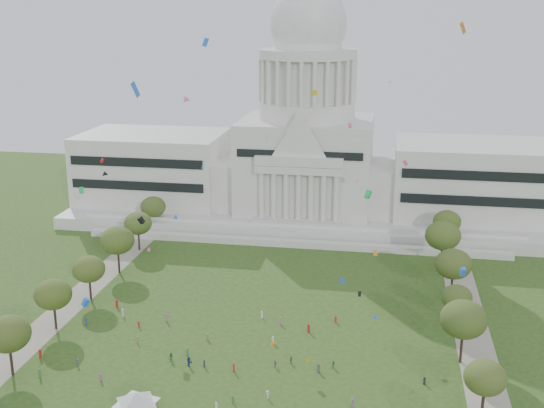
% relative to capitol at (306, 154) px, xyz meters
% --- Properties ---
extents(ground, '(400.00, 400.00, 0.00)m').
position_rel_capitol_xyz_m(ground, '(0.00, -113.59, -22.30)').
color(ground, '#2C4C17').
rests_on(ground, ground).
extents(capitol, '(160.00, 64.50, 91.30)m').
position_rel_capitol_xyz_m(capitol, '(0.00, 0.00, 0.00)').
color(capitol, beige).
rests_on(capitol, ground).
extents(path_left, '(8.00, 160.00, 0.04)m').
position_rel_capitol_xyz_m(path_left, '(-48.00, -83.59, -22.28)').
color(path_left, gray).
rests_on(path_left, ground).
extents(path_right, '(8.00, 160.00, 0.04)m').
position_rel_capitol_xyz_m(path_right, '(48.00, -83.59, -22.28)').
color(path_right, gray).
rests_on(path_right, ground).
extents(row_tree_l_1, '(8.86, 8.86, 12.59)m').
position_rel_capitol_xyz_m(row_tree_l_1, '(-44.07, -116.55, -13.34)').
color(row_tree_l_1, black).
rests_on(row_tree_l_1, ground).
extents(row_tree_r_1, '(7.58, 7.58, 10.78)m').
position_rel_capitol_xyz_m(row_tree_r_1, '(46.22, -115.34, -14.64)').
color(row_tree_r_1, black).
rests_on(row_tree_r_1, ground).
extents(row_tree_l_2, '(8.42, 8.42, 11.97)m').
position_rel_capitol_xyz_m(row_tree_l_2, '(-45.04, -96.29, -13.79)').
color(row_tree_l_2, black).
rests_on(row_tree_l_2, ground).
extents(row_tree_r_2, '(9.55, 9.55, 13.58)m').
position_rel_capitol_xyz_m(row_tree_r_2, '(44.17, -96.15, -12.64)').
color(row_tree_r_2, black).
rests_on(row_tree_r_2, ground).
extents(row_tree_l_3, '(8.12, 8.12, 11.55)m').
position_rel_capitol_xyz_m(row_tree_l_3, '(-44.09, -79.67, -14.09)').
color(row_tree_l_3, black).
rests_on(row_tree_l_3, ground).
extents(row_tree_r_3, '(7.01, 7.01, 9.98)m').
position_rel_capitol_xyz_m(row_tree_r_3, '(44.40, -79.10, -15.21)').
color(row_tree_r_3, black).
rests_on(row_tree_r_3, ground).
extents(row_tree_l_4, '(9.29, 9.29, 13.21)m').
position_rel_capitol_xyz_m(row_tree_l_4, '(-44.08, -61.17, -12.90)').
color(row_tree_l_4, black).
rests_on(row_tree_l_4, ground).
extents(row_tree_r_4, '(9.19, 9.19, 13.06)m').
position_rel_capitol_xyz_m(row_tree_r_4, '(44.76, -63.55, -13.01)').
color(row_tree_r_4, black).
rests_on(row_tree_r_4, ground).
extents(row_tree_l_5, '(8.33, 8.33, 11.85)m').
position_rel_capitol_xyz_m(row_tree_l_5, '(-45.22, -42.58, -13.88)').
color(row_tree_l_5, black).
rests_on(row_tree_l_5, ground).
extents(row_tree_r_5, '(9.82, 9.82, 13.96)m').
position_rel_capitol_xyz_m(row_tree_r_5, '(43.49, -43.40, -12.37)').
color(row_tree_r_5, black).
rests_on(row_tree_r_5, ground).
extents(row_tree_l_6, '(8.19, 8.19, 11.64)m').
position_rel_capitol_xyz_m(row_tree_l_6, '(-46.87, -24.45, -14.02)').
color(row_tree_l_6, black).
rests_on(row_tree_l_6, ground).
extents(row_tree_r_6, '(8.42, 8.42, 11.97)m').
position_rel_capitol_xyz_m(row_tree_r_6, '(45.96, -25.46, -13.79)').
color(row_tree_r_6, black).
rests_on(row_tree_r_6, ground).
extents(event_tent, '(10.54, 10.54, 4.85)m').
position_rel_capitol_xyz_m(event_tent, '(-14.51, -126.01, -18.53)').
color(event_tent, '#4C4C4C').
rests_on(event_tent, ground).
extents(person_0, '(0.90, 0.75, 1.58)m').
position_rel_capitol_xyz_m(person_0, '(36.54, -106.20, -21.51)').
color(person_0, '#26262B').
rests_on(person_0, ground).
extents(person_2, '(0.88, 0.63, 1.65)m').
position_rel_capitol_xyz_m(person_2, '(18.66, -103.14, -21.47)').
color(person_2, '#33723F').
rests_on(person_2, ground).
extents(person_3, '(1.01, 1.17, 1.61)m').
position_rel_capitol_xyz_m(person_3, '(7.42, -116.24, -21.49)').
color(person_3, silver).
rests_on(person_3, ground).
extents(person_4, '(0.78, 1.04, 1.58)m').
position_rel_capitol_xyz_m(person_4, '(6.93, -104.75, -21.50)').
color(person_4, '#994C8C').
rests_on(person_4, ground).
extents(person_5, '(1.89, 1.84, 2.04)m').
position_rel_capitol_xyz_m(person_5, '(-10.46, -107.34, -21.28)').
color(person_5, navy).
rests_on(person_5, ground).
extents(person_8, '(0.92, 0.58, 1.88)m').
position_rel_capitol_xyz_m(person_8, '(-14.69, -105.94, -21.36)').
color(person_8, '#33723F').
rests_on(person_8, ground).
extents(person_9, '(1.12, 1.36, 1.87)m').
position_rel_capitol_xyz_m(person_9, '(23.28, -116.51, -21.36)').
color(person_9, '#994C8C').
rests_on(person_9, ground).
extents(person_10, '(0.78, 1.08, 1.66)m').
position_rel_capitol_xyz_m(person_10, '(9.92, -102.74, -21.46)').
color(person_10, '#33723F').
rests_on(person_10, ground).
extents(distant_crowd, '(59.83, 39.92, 1.94)m').
position_rel_capitol_xyz_m(distant_crowd, '(-14.23, -98.41, -21.42)').
color(distant_crowd, '#B21E1E').
rests_on(distant_crowd, ground).
extents(kite_swarm, '(86.83, 107.79, 65.08)m').
position_rel_capitol_xyz_m(kite_swarm, '(0.02, -105.81, 8.25)').
color(kite_swarm, white).
rests_on(kite_swarm, ground).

